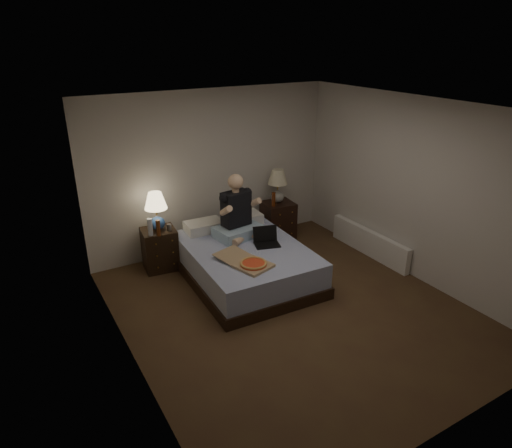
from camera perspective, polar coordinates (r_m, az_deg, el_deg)
floor at (r=5.90m, az=4.53°, el=-10.60°), size 4.00×4.50×0.00m
ceiling at (r=4.98m, az=5.44°, el=14.18°), size 4.00×4.50×0.00m
wall_back at (r=7.16m, az=-5.54°, el=6.58°), size 4.00×0.00×2.50m
wall_front at (r=3.91m, az=24.55°, el=-10.07°), size 4.00×0.00×2.50m
wall_left at (r=4.55m, az=-16.19°, el=-4.12°), size 0.00×4.50×2.50m
wall_right at (r=6.62m, az=19.29°, el=4.01°), size 0.00×4.50×2.50m
bed at (r=6.43m, az=-1.29°, el=-4.88°), size 1.59×2.07×0.50m
nightstand_left at (r=6.84m, az=-11.92°, el=-3.08°), size 0.52×0.48×0.62m
nightstand_right at (r=7.68m, az=2.78°, el=0.44°), size 0.53×0.49×0.64m
lamp_left at (r=6.63m, az=-12.35°, el=1.58°), size 0.38×0.38×0.56m
lamp_right at (r=7.49m, az=2.71°, el=4.75°), size 0.38×0.38×0.56m
water_bottle at (r=6.51m, az=-13.09°, el=-0.38°), size 0.07×0.07×0.25m
soda_can at (r=6.63m, az=-10.79°, el=-0.43°), size 0.07×0.07×0.10m
beer_bottle_left at (r=6.48m, az=-12.12°, el=-0.49°), size 0.06×0.06×0.23m
beer_bottle_right at (r=7.37m, az=2.21°, el=3.10°), size 0.06×0.06×0.23m
person at (r=6.46m, az=-2.26°, el=2.20°), size 0.72×0.60×0.93m
laptop at (r=6.32m, az=1.40°, el=-1.69°), size 0.41×0.37×0.24m
pizza_box at (r=5.78m, az=-0.32°, el=-5.05°), size 0.60×0.84×0.08m
radiator at (r=7.36m, az=13.96°, el=-2.27°), size 0.10×1.60×0.40m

